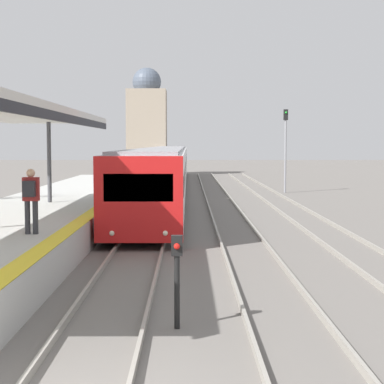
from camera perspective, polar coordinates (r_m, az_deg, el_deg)
The scene contains 5 objects.
person_on_platform at distance 16.72m, azimuth -14.15°, elevation -0.31°, with size 0.40×0.40×1.66m.
train_near at distance 43.96m, azimuth -2.30°, elevation 2.25°, with size 2.70×49.52×3.00m.
signal_post_near at distance 11.32m, azimuth -1.35°, elevation -7.00°, with size 0.20×0.21×1.66m.
signal_mast_far at distance 42.78m, azimuth 8.31°, elevation 4.51°, with size 0.28×0.29×5.50m.
distant_domed_building at distance 66.66m, azimuth -4.02°, elevation 5.97°, with size 4.00×4.00×11.03m.
Camera 1 is at (1.49, -7.33, 3.26)m, focal length 60.00 mm.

